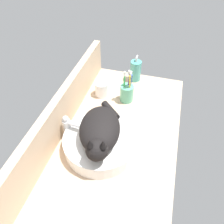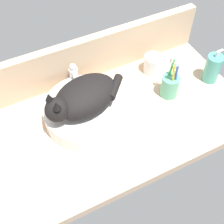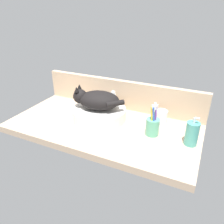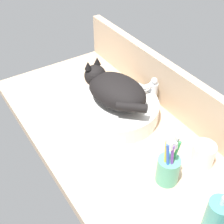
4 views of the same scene
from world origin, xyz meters
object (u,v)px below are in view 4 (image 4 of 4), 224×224
toothbrush_cup (168,169)px  soap_dispenser (217,217)px  sink_basin (117,110)px  faucet (151,92)px  cat (114,89)px  water_glass (203,155)px

toothbrush_cup → soap_dispenser: bearing=-1.8°
sink_basin → soap_dispenser: 55.68cm
faucet → toothbrush_cup: 38.56cm
soap_dispenser → sink_basin: bearing=175.3°
sink_basin → toothbrush_cup: bearing=-6.4°
cat → faucet: (2.99, 15.74, -5.57)cm
cat → sink_basin: bearing=16.2°
faucet → water_glass: 34.74cm
faucet → toothbrush_cup: toothbrush_cup is taller
cat → faucet: size_ratio=2.36×
faucet → soap_dispenser: size_ratio=0.85×
faucet → soap_dispenser: soap_dispenser is taller
toothbrush_cup → water_glass: 14.86cm
cat → water_glass: size_ratio=3.88×
sink_basin → water_glass: bearing=16.7°
faucet → water_glass: (34.24, -4.57, -3.68)cm
sink_basin → water_glass: size_ratio=3.98×
cat → toothbrush_cup: (36.31, -3.56, -7.50)cm
faucet → toothbrush_cup: size_ratio=0.73×
cat → soap_dispenser: size_ratio=2.02×
soap_dispenser → water_glass: bearing=141.8°
cat → water_glass: 39.95cm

